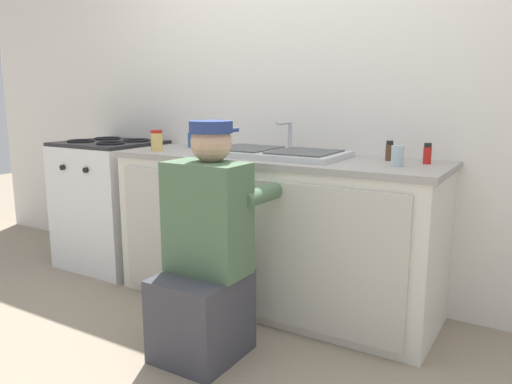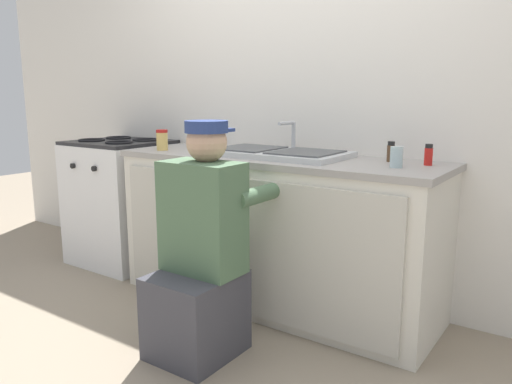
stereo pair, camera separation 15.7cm
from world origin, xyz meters
name	(u,v)px [view 1 (the left image)]	position (x,y,z in m)	size (l,w,h in m)	color
ground_plane	(247,320)	(0.00, 0.00, 0.00)	(12.00, 12.00, 0.00)	gray
back_wall	(303,90)	(0.00, 0.65, 1.25)	(6.00, 0.10, 2.50)	silver
counter_cabinet	(273,234)	(0.00, 0.29, 0.42)	(1.87, 0.62, 0.84)	silver
countertop	(274,159)	(0.00, 0.30, 0.86)	(1.91, 0.62, 0.03)	#9E9993
sink_double_basin	(275,152)	(0.00, 0.30, 0.90)	(0.80, 0.44, 0.19)	silver
stove_range	(112,203)	(-1.34, 0.30, 0.45)	(0.65, 0.62, 0.91)	white
plumber_person	(206,260)	(0.02, -0.38, 0.46)	(0.42, 0.61, 1.10)	#3F3F47
water_glass	(397,156)	(0.71, 0.24, 0.93)	(0.06, 0.06, 0.10)	#ADC6CC
spice_bottle_red	(427,154)	(0.82, 0.40, 0.93)	(0.04, 0.04, 0.10)	red
coffee_mug	(194,140)	(-0.69, 0.44, 0.93)	(0.13, 0.08, 0.09)	#335699
spice_bottle_pepper	(389,151)	(0.62, 0.43, 0.93)	(0.04, 0.04, 0.10)	#513823
condiment_jar	(157,140)	(-0.74, 0.15, 0.94)	(0.07, 0.07, 0.13)	#DBB760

